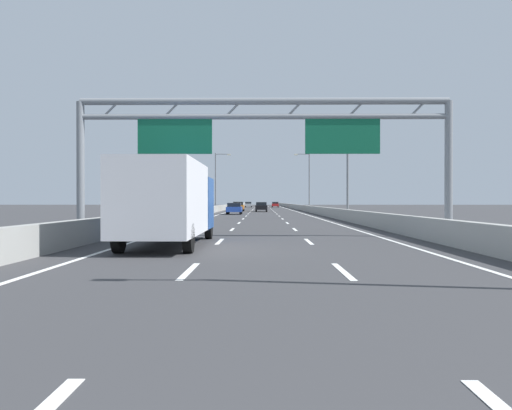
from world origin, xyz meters
The scene contains 50 objects.
ground_plane centered at (0.00, 100.00, 0.00)m, with size 260.00×260.00×0.00m, color #38383A.
lane_dash_left_1 centered at (-1.80, 12.50, 0.01)m, with size 0.16×3.00×0.01m, color white.
lane_dash_left_2 centered at (-1.80, 21.50, 0.01)m, with size 0.16×3.00×0.01m, color white.
lane_dash_left_3 centered at (-1.80, 30.50, 0.01)m, with size 0.16×3.00×0.01m, color white.
lane_dash_left_4 centered at (-1.80, 39.50, 0.01)m, with size 0.16×3.00×0.01m, color white.
lane_dash_left_5 centered at (-1.80, 48.50, 0.01)m, with size 0.16×3.00×0.01m, color white.
lane_dash_left_6 centered at (-1.80, 57.50, 0.01)m, with size 0.16×3.00×0.01m, color white.
lane_dash_left_7 centered at (-1.80, 66.50, 0.01)m, with size 0.16×3.00×0.01m, color white.
lane_dash_left_8 centered at (-1.80, 75.50, 0.01)m, with size 0.16×3.00×0.01m, color white.
lane_dash_left_9 centered at (-1.80, 84.50, 0.01)m, with size 0.16×3.00×0.01m, color white.
lane_dash_left_10 centered at (-1.80, 93.50, 0.01)m, with size 0.16×3.00×0.01m, color white.
lane_dash_left_11 centered at (-1.80, 102.50, 0.01)m, with size 0.16×3.00×0.01m, color white.
lane_dash_left_12 centered at (-1.80, 111.50, 0.01)m, with size 0.16×3.00×0.01m, color white.
lane_dash_left_13 centered at (-1.80, 120.50, 0.01)m, with size 0.16×3.00×0.01m, color white.
lane_dash_left_14 centered at (-1.80, 129.50, 0.01)m, with size 0.16×3.00×0.01m, color white.
lane_dash_left_15 centered at (-1.80, 138.50, 0.01)m, with size 0.16×3.00×0.01m, color white.
lane_dash_left_16 centered at (-1.80, 147.50, 0.01)m, with size 0.16×3.00×0.01m, color white.
lane_dash_left_17 centered at (-1.80, 156.50, 0.01)m, with size 0.16×3.00×0.01m, color white.
lane_dash_right_1 centered at (1.80, 12.50, 0.01)m, with size 0.16×3.00×0.01m, color white.
lane_dash_right_2 centered at (1.80, 21.50, 0.01)m, with size 0.16×3.00×0.01m, color white.
lane_dash_right_3 centered at (1.80, 30.50, 0.01)m, with size 0.16×3.00×0.01m, color white.
lane_dash_right_4 centered at (1.80, 39.50, 0.01)m, with size 0.16×3.00×0.01m, color white.
lane_dash_right_5 centered at (1.80, 48.50, 0.01)m, with size 0.16×3.00×0.01m, color white.
lane_dash_right_6 centered at (1.80, 57.50, 0.01)m, with size 0.16×3.00×0.01m, color white.
lane_dash_right_7 centered at (1.80, 66.50, 0.01)m, with size 0.16×3.00×0.01m, color white.
lane_dash_right_8 centered at (1.80, 75.50, 0.01)m, with size 0.16×3.00×0.01m, color white.
lane_dash_right_9 centered at (1.80, 84.50, 0.01)m, with size 0.16×3.00×0.01m, color white.
lane_dash_right_10 centered at (1.80, 93.50, 0.01)m, with size 0.16×3.00×0.01m, color white.
lane_dash_right_11 centered at (1.80, 102.50, 0.01)m, with size 0.16×3.00×0.01m, color white.
lane_dash_right_12 centered at (1.80, 111.50, 0.01)m, with size 0.16×3.00×0.01m, color white.
lane_dash_right_13 centered at (1.80, 120.50, 0.01)m, with size 0.16×3.00×0.01m, color white.
lane_dash_right_14 centered at (1.80, 129.50, 0.01)m, with size 0.16×3.00×0.01m, color white.
lane_dash_right_15 centered at (1.80, 138.50, 0.01)m, with size 0.16×3.00×0.01m, color white.
lane_dash_right_16 centered at (1.80, 147.50, 0.01)m, with size 0.16×3.00×0.01m, color white.
lane_dash_right_17 centered at (1.80, 156.50, 0.01)m, with size 0.16×3.00×0.01m, color white.
edge_line_left centered at (-5.25, 88.00, 0.01)m, with size 0.16×176.00×0.01m, color white.
edge_line_right centered at (5.25, 88.00, 0.01)m, with size 0.16×176.00×0.01m, color white.
barrier_left centered at (-6.90, 110.00, 0.47)m, with size 0.45×220.00×0.95m.
barrier_right centered at (6.90, 110.00, 0.47)m, with size 0.45×220.00×0.95m.
sign_gantry centered at (-0.05, 24.32, 4.84)m, with size 17.19×0.36×6.36m.
streetlamp_left_mid centered at (-7.47, 48.24, 5.40)m, with size 2.58×0.28×9.50m.
streetlamp_right_mid centered at (7.47, 48.24, 5.40)m, with size 2.58×0.28×9.50m.
streetlamp_left_far centered at (-7.47, 86.94, 5.40)m, with size 2.58×0.28×9.50m.
streetlamp_right_far centered at (7.47, 86.94, 5.40)m, with size 2.58×0.28×9.50m.
black_car centered at (-0.17, 80.85, 0.75)m, with size 1.80×4.55×1.47m.
blue_car centered at (-3.47, 64.94, 0.73)m, with size 1.83×4.26×1.40m.
silver_car centered at (-3.62, 138.33, 0.74)m, with size 1.81×4.12×1.41m.
red_car centered at (3.37, 136.95, 0.74)m, with size 1.76×4.44×1.41m.
orange_car centered at (-3.83, 84.52, 0.78)m, with size 1.75×4.69×1.52m.
box_truck centered at (-3.51, 19.49, 1.67)m, with size 2.49×8.61×3.00m.
Camera 1 is at (-0.09, 0.17, 1.65)m, focal length 37.11 mm.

